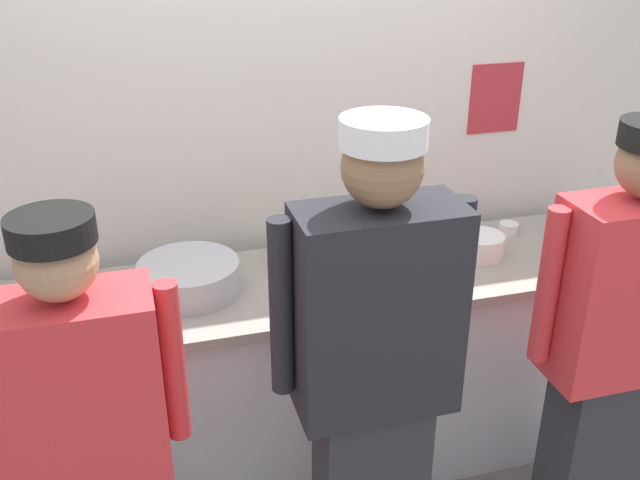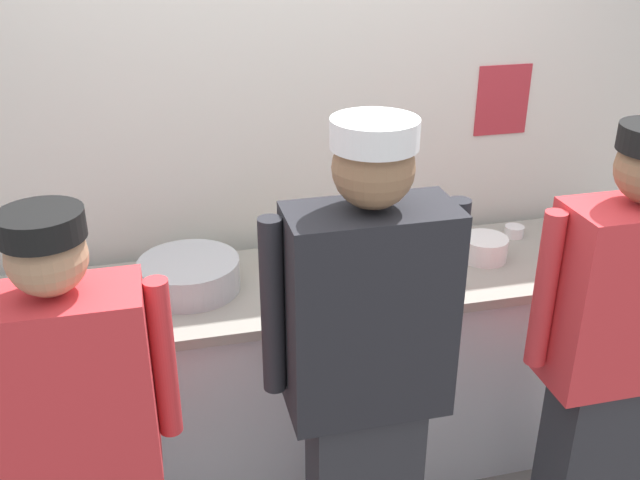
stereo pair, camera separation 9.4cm
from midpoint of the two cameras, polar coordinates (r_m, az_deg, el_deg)
wall_back at (r=3.10m, az=-1.39°, el=8.14°), size 4.65×0.11×2.73m
prep_counter at (r=3.11m, az=0.61°, el=-10.48°), size 2.96×0.65×0.92m
chef_near_left at (r=2.26m, az=-17.10°, el=-15.45°), size 0.58×0.24×1.59m
chef_center at (r=2.28m, az=4.87°, el=-10.62°), size 0.63×0.24×1.76m
chef_far_right at (r=2.66m, az=23.07°, el=-8.17°), size 0.61×0.24×1.69m
plate_stack_front at (r=3.08m, az=13.68°, el=-0.65°), size 0.19×0.19×0.10m
plate_stack_rear at (r=2.88m, az=3.97°, el=-2.29°), size 0.24×0.24×0.06m
mixing_bowl_steel at (r=2.80m, az=-9.31°, el=-2.74°), size 0.39×0.39×0.12m
sheet_tray at (r=2.81m, az=-20.15°, el=-5.16°), size 0.46×0.31×0.02m
squeeze_bottle_primary at (r=2.92m, az=-2.44°, el=-0.40°), size 0.05×0.05×0.20m
squeeze_bottle_secondary at (r=2.85m, az=8.31°, el=-1.39°), size 0.06×0.06×0.20m
ramekin_yellow_sauce at (r=2.72m, az=-0.47°, el=-4.03°), size 0.09×0.09×0.05m
ramekin_orange_sauce at (r=3.18m, az=19.32°, el=-1.03°), size 0.08×0.08×0.05m
ramekin_red_sauce at (r=3.33m, az=15.84°, el=0.69°), size 0.09×0.09×0.05m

